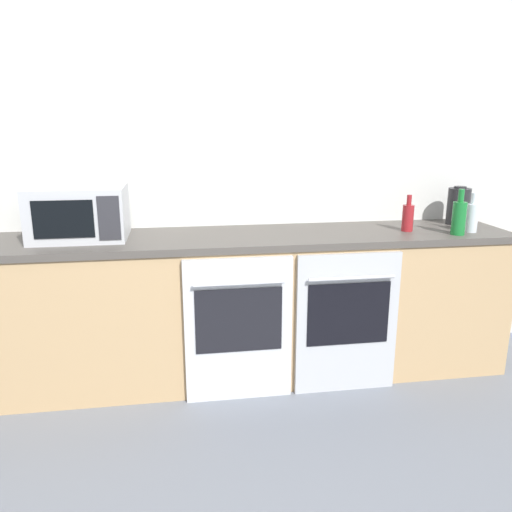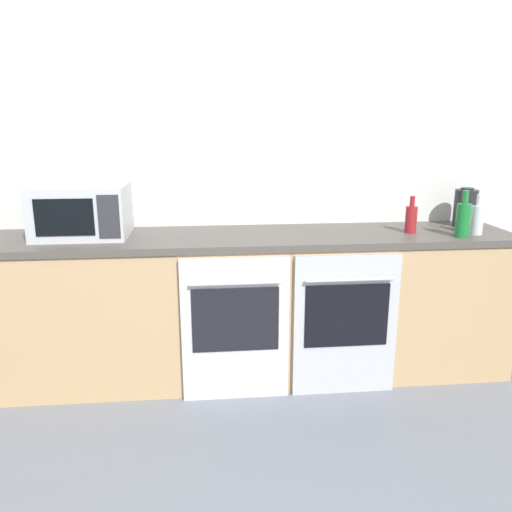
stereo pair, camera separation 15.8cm
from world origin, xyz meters
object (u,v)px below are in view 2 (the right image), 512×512
object	(u,v)px
kettle	(465,208)
oven_right	(346,325)
microwave	(82,211)
bottle_clear	(477,219)
oven_left	(236,329)
bottle_green	(463,219)
bottle_red	(411,218)

from	to	relation	value
kettle	oven_right	bearing A→B (deg)	-153.84
microwave	bottle_clear	world-z (taller)	microwave
oven_left	kettle	xyz separation A→B (m)	(1.49, 0.43, 0.58)
oven_right	kettle	world-z (taller)	kettle
microwave	kettle	size ratio (longest dim) A/B	2.11
microwave	bottle_clear	bearing A→B (deg)	-4.24
oven_right	bottle_green	world-z (taller)	bottle_green
bottle_clear	oven_left	bearing A→B (deg)	-172.73
oven_left	bottle_red	world-z (taller)	bottle_red
oven_right	bottle_red	distance (m)	0.76
oven_right	bottle_clear	size ratio (longest dim) A/B	3.52
oven_left	microwave	size ratio (longest dim) A/B	1.60
bottle_green	bottle_clear	distance (m)	0.13
oven_left	bottle_clear	bearing A→B (deg)	7.27
oven_right	microwave	size ratio (longest dim) A/B	1.60
oven_right	bottle_red	xyz separation A→B (m)	(0.45, 0.27, 0.55)
microwave	bottle_green	distance (m)	2.18
microwave	bottle_clear	size ratio (longest dim) A/B	2.20
oven_right	microwave	distance (m)	1.64
microwave	bottle_red	bearing A→B (deg)	-2.57
oven_left	microwave	world-z (taller)	microwave
bottle_green	bottle_clear	bearing A→B (deg)	26.78
oven_left	microwave	bearing A→B (deg)	157.55
oven_right	bottle_green	bearing A→B (deg)	10.02
microwave	bottle_green	bearing A→B (deg)	-6.05
oven_right	microwave	world-z (taller)	microwave
oven_left	kettle	bearing A→B (deg)	15.97
oven_left	bottle_red	size ratio (longest dim) A/B	3.75
microwave	kettle	xyz separation A→B (m)	(2.34, 0.07, -0.03)
oven_right	microwave	xyz separation A→B (m)	(-1.48, 0.35, 0.61)
bottle_red	bottle_clear	distance (m)	0.38
oven_left	kettle	size ratio (longest dim) A/B	3.38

